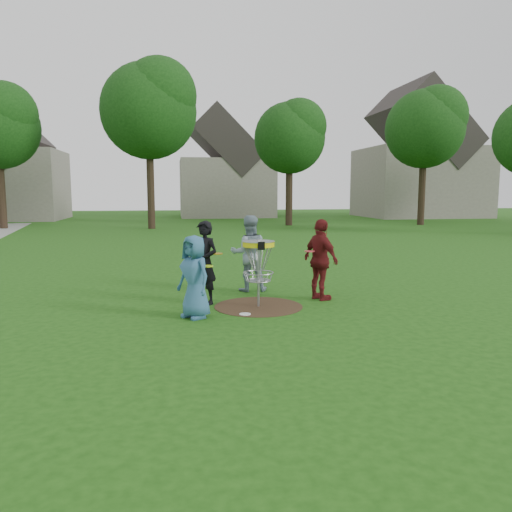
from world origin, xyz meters
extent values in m
plane|color=#19470F|center=(0.00, 0.00, 0.00)|extent=(100.00, 100.00, 0.00)
cylinder|color=#47331E|center=(0.00, 0.00, 0.00)|extent=(1.80, 1.80, 0.01)
imported|color=#316287|center=(-1.31, -0.68, 0.77)|extent=(0.85, 0.89, 1.54)
imported|color=black|center=(-1.05, 0.44, 0.87)|extent=(0.74, 0.74, 1.73)
imported|color=gray|center=(0.05, 1.63, 0.89)|extent=(0.89, 0.71, 1.77)
imported|color=maroon|center=(1.43, 0.42, 0.87)|extent=(0.79, 1.11, 1.75)
cylinder|color=white|center=(-0.36, -0.62, 0.01)|extent=(0.22, 0.22, 0.02)
cylinder|color=#9EA0A5|center=(0.00, 0.00, 0.69)|extent=(0.05, 0.05, 1.38)
cylinder|color=yellow|center=(0.00, 0.00, 1.28)|extent=(0.64, 0.64, 0.10)
cylinder|color=#9EA0A5|center=(0.00, 0.00, 1.34)|extent=(0.66, 0.66, 0.01)
cube|color=black|center=(0.00, -0.33, 1.28)|extent=(0.14, 0.02, 0.16)
torus|color=#9EA0A5|center=(0.00, 0.00, 0.70)|extent=(0.62, 0.62, 0.02)
torus|color=#9EA0A5|center=(0.00, 0.00, 0.54)|extent=(0.50, 0.50, 0.02)
cylinder|color=#9EA0A5|center=(0.00, 0.00, 0.53)|extent=(0.44, 0.44, 0.01)
cylinder|color=#BAE519|center=(-1.06, -0.55, 0.94)|extent=(0.22, 0.22, 0.02)
cylinder|color=orange|center=(-0.80, 0.33, 1.06)|extent=(0.22, 0.22, 0.02)
cylinder|color=#EF3E90|center=(0.04, 1.35, 1.09)|extent=(0.22, 0.22, 0.02)
cylinder|color=#E73C47|center=(1.16, 0.34, 1.07)|extent=(0.22, 0.22, 0.02)
cylinder|color=#38281C|center=(-12.00, 23.00, 1.99)|extent=(0.46, 0.46, 3.99)
cylinder|color=#38281C|center=(-3.00, 21.50, 2.31)|extent=(0.46, 0.46, 4.62)
sphere|color=#164211|center=(-3.00, 21.50, 7.04)|extent=(5.72, 5.72, 5.72)
cylinder|color=#38281C|center=(6.00, 23.00, 1.89)|extent=(0.46, 0.46, 3.78)
sphere|color=#164211|center=(6.00, 23.00, 5.76)|extent=(4.68, 4.68, 4.68)
cylinder|color=#38281C|center=(15.00, 22.00, 2.10)|extent=(0.46, 0.46, 4.20)
sphere|color=#164211|center=(15.00, 22.00, 6.40)|extent=(5.20, 5.20, 5.20)
cube|color=gray|center=(-15.00, 33.00, 2.75)|extent=(9.00, 7.00, 5.50)
cube|color=gray|center=(3.00, 35.00, 2.50)|extent=(8.00, 7.00, 5.00)
cube|color=#2D2826|center=(3.00, 35.00, 6.44)|extent=(6.11, 7.14, 6.11)
cube|color=gray|center=(20.00, 32.00, 3.00)|extent=(10.00, 8.00, 6.00)
cube|color=#2D2826|center=(20.00, 32.00, 7.80)|extent=(7.64, 8.16, 7.64)
camera|label=1|loc=(-1.67, -9.78, 2.35)|focal=35.00mm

